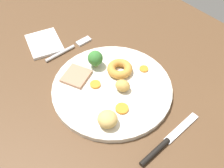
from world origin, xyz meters
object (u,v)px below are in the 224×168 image
carrot_coin_front (122,109)px  roast_potato_left (123,86)px  dinner_plate (112,88)px  meat_slice_main (76,76)px  yorkshire_pudding (120,69)px  carrot_coin_back (144,69)px  fork (70,48)px  knife (165,143)px  roast_potato_right (108,119)px  folded_napkin (44,43)px  carrot_coin_side (95,84)px  broccoli_floret (95,58)px

carrot_coin_front → roast_potato_left: bearing=136.4°
dinner_plate → meat_slice_main: 9.75cm
yorkshire_pudding → carrot_coin_back: size_ratio=2.85×
fork → knife: bearing=-92.8°
carrot_coin_front → fork: 26.44cm
roast_potato_left → carrot_coin_back: (-1.26, 8.79, -1.18)cm
roast_potato_right → folded_napkin: bearing=172.7°
dinner_plate → roast_potato_left: roast_potato_left is taller
meat_slice_main → yorkshire_pudding: size_ratio=1.00×
carrot_coin_front → carrot_coin_back: 14.12cm
carrot_coin_side → meat_slice_main: bearing=-159.8°
broccoli_floret → carrot_coin_front: bearing=-16.1°
meat_slice_main → roast_potato_right: bearing=-10.7°
meat_slice_main → roast_potato_left: size_ratio=1.80×
broccoli_floret → folded_napkin: bearing=-164.3°
fork → roast_potato_left: bearing=-88.4°
fork → knife: 38.40cm
roast_potato_left → carrot_coin_front: bearing=-43.6°
broccoli_floret → carrot_coin_side: bearing=-39.7°
broccoli_floret → roast_potato_right: bearing=-30.6°
carrot_coin_front → fork: size_ratio=0.20×
carrot_coin_back → broccoli_floret: bearing=-137.6°
carrot_coin_back → knife: 21.19cm
carrot_coin_side → carrot_coin_back: bearing=72.2°
carrot_coin_back → fork: size_ratio=0.15×
carrot_coin_side → folded_napkin: size_ratio=0.24×
meat_slice_main → carrot_coin_back: bearing=57.6°
fork → roast_potato_right: bearing=-107.6°
carrot_coin_front → carrot_coin_side: size_ratio=1.17×
yorkshire_pudding → broccoli_floret: (-5.85, -3.32, 1.59)cm
roast_potato_left → yorkshire_pudding: bearing=144.3°
yorkshire_pudding → roast_potato_right: bearing=-51.8°
carrot_coin_side → fork: size_ratio=0.17×
carrot_coin_front → broccoli_floret: bearing=163.9°
carrot_coin_front → broccoli_floret: 15.86cm
yorkshire_pudding → carrot_coin_side: yorkshire_pudding is taller
roast_potato_left → broccoli_floret: size_ratio=0.77×
dinner_plate → carrot_coin_side: 4.31cm
carrot_coin_side → fork: 16.82cm
yorkshire_pudding → roast_potato_left: roast_potato_left is taller
broccoli_floret → fork: bearing=-176.9°
carrot_coin_side → carrot_coin_front: bearing=0.2°
yorkshire_pudding → broccoli_floret: size_ratio=1.40×
roast_potato_left → broccoli_floret: (-10.71, 0.18, 1.23)cm
carrot_coin_side → folded_napkin: bearing=-178.4°
broccoli_floret → knife: (27.26, -2.80, -3.59)cm
carrot_coin_back → knife: bearing=-32.6°
roast_potato_left → fork: (-21.77, -0.41, -2.42)cm
roast_potato_right → broccoli_floret: (-15.81, 9.34, 0.93)cm
fork → dinner_plate: bearing=-92.4°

